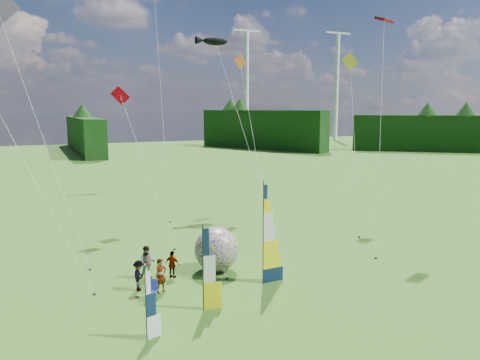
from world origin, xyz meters
name	(u,v)px	position (x,y,z in m)	size (l,w,h in m)	color
ground	(296,310)	(0.00, 0.00, 0.00)	(220.00, 220.00, 0.00)	#3D761D
treeline_ring	(298,225)	(0.00, 0.00, 4.00)	(210.00, 210.00, 8.00)	#1A3814
turbine_left	(337,88)	(70.00, 95.00, 15.00)	(8.00, 1.20, 30.00)	silver
turbine_right	(247,87)	(45.00, 102.00, 15.00)	(8.00, 1.20, 30.00)	silver
feather_banner_main	(263,235)	(0.10, 3.53, 2.63)	(1.41, 0.10, 5.25)	#0C1D3C
side_banner_left	(203,270)	(-3.84, 1.72, 1.92)	(1.06, 0.10, 3.83)	yellow
side_banner_far	(146,307)	(-6.84, -0.03, 1.42)	(0.86, 0.10, 2.84)	white
bol_inflatable	(217,249)	(-1.39, 6.35, 1.25)	(2.50, 2.50, 2.50)	#0A06A6
spectator_a	(161,276)	(-5.05, 4.59, 0.86)	(0.63, 0.41, 1.72)	#66594C
spectator_b	(147,262)	(-5.23, 6.74, 0.90)	(0.88, 0.43, 1.80)	#66594C
spectator_c	(139,276)	(-6.00, 5.29, 0.77)	(1.00, 0.37, 1.55)	#66594C
spectator_d	(172,264)	(-3.97, 6.31, 0.75)	(0.88, 0.36, 1.50)	#66594C
camp_chair	(152,291)	(-5.72, 3.78, 0.49)	(0.57, 0.57, 0.98)	navy
kite_whale	(241,115)	(6.23, 19.87, 8.51)	(3.21, 15.57, 17.01)	black
kite_rainbow_delta	(39,111)	(-9.98, 12.91, 8.96)	(8.80, 11.73, 17.91)	#E75838
kite_parafoil	(381,117)	(10.82, 7.43, 8.55)	(8.50, 9.52, 17.10)	red
small_kite_red	(145,158)	(-3.26, 15.34, 5.64)	(4.04, 10.85, 11.28)	red
small_kite_orange	(253,131)	(6.48, 17.96, 7.20)	(4.08, 11.82, 14.40)	orange
small_kite_yellow	(355,134)	(12.50, 12.31, 7.14)	(6.82, 9.94, 14.28)	gold
small_kite_pink	(19,139)	(-11.07, 8.27, 7.57)	(8.49, 8.01, 15.13)	#DA5487
small_kite_green	(161,91)	(0.04, 22.98, 10.60)	(3.98, 11.58, 21.20)	#0FCD38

